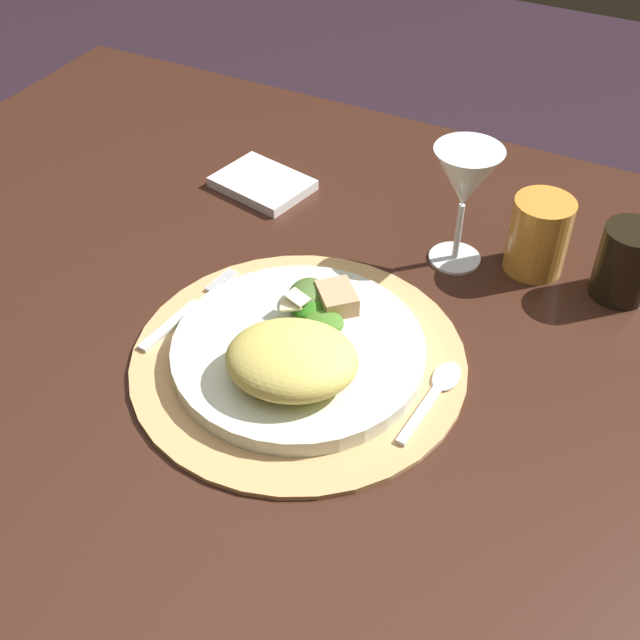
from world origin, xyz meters
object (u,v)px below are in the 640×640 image
Objects in this scene: dining_table at (272,388)px; spoon at (439,387)px; dinner_plate at (299,351)px; amber_tumbler at (539,235)px; dark_tumbler at (626,263)px; fork at (185,313)px; napkin at (263,184)px; wine_glass at (465,181)px.

dining_table is 0.23m from spoon.
amber_tumbler reaches higher than dinner_plate.
dark_tumbler reaches higher than dining_table.
dark_tumbler is at bearing 32.20° from fork.
napkin is at bearing 102.03° from fork.
dark_tumbler is (0.13, 0.25, 0.04)m from spoon.
dark_tumbler is at bearing 44.21° from dinner_plate.
spoon is 0.25m from wine_glass.
wine_glass is (-0.06, 0.22, 0.10)m from spoon.
napkin is 0.49m from dark_tumbler.
dinner_plate is 2.97× the size of dark_tumbler.
amber_tumbler is 1.05× the size of dark_tumbler.
fork is at bearing -147.80° from dark_tumbler.
wine_glass is at bearing 55.65° from dining_table.
spoon is (0.15, 0.03, -0.01)m from dinner_plate.
fork reaches higher than dining_table.
fork is (-0.15, 0.00, -0.01)m from dinner_plate.
napkin is 0.31m from wine_glass.
spoon is 1.34× the size of amber_tumbler.
fork is 0.35m from wine_glass.
dark_tumbler is at bearing 7.64° from wine_glass.
fork is 1.05× the size of wine_glass.
fork is at bearing -140.03° from amber_tumbler.
napkin is at bearing 144.63° from spoon.
amber_tumbler is at bearing 45.73° from dining_table.
wine_glass is at bearing -6.19° from napkin.
wine_glass is at bearing 105.88° from spoon.
dark_tumbler is (0.43, 0.27, 0.04)m from fork.
napkin is 1.37× the size of dark_tumbler.
dark_tumbler is at bearing -1.63° from amber_tumbler.
napkin is at bearing 173.81° from wine_glass.
spoon is at bearing -35.37° from napkin.
dark_tumbler is at bearing 62.26° from spoon.
amber_tumbler reaches higher than spoon.
dining_table is 0.37m from amber_tumbler.
amber_tumbler is 0.10m from dark_tumbler.
amber_tumbler is (0.38, -0.00, 0.04)m from napkin.
spoon is 0.44m from napkin.
wine_glass is (0.23, 0.24, 0.10)m from fork.
fork is at bearing -160.79° from dining_table.
fork is 1.78× the size of dark_tumbler.
dinner_plate is 1.67× the size of fork.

